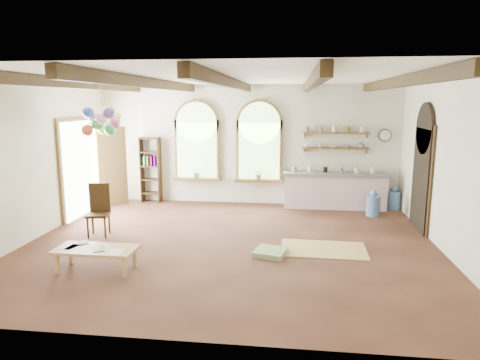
# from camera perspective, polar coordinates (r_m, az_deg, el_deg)

# --- Properties ---
(floor) EXTENTS (8.00, 8.00, 0.00)m
(floor) POSITION_cam_1_polar(r_m,az_deg,el_deg) (8.52, -1.31, -8.51)
(floor) COLOR brown
(floor) RESTS_ON ground
(ceiling_beams) EXTENTS (6.20, 6.80, 0.18)m
(ceiling_beams) POSITION_cam_1_polar(r_m,az_deg,el_deg) (8.06, -1.41, 12.82)
(ceiling_beams) COLOR #31210F
(ceiling_beams) RESTS_ON ceiling
(window_left) EXTENTS (1.30, 0.28, 2.20)m
(window_left) POSITION_cam_1_polar(r_m,az_deg,el_deg) (11.74, -5.75, 4.87)
(window_left) COLOR brown
(window_left) RESTS_ON floor
(window_right) EXTENTS (1.30, 0.28, 2.20)m
(window_right) POSITION_cam_1_polar(r_m,az_deg,el_deg) (11.48, 2.59, 4.79)
(window_right) COLOR brown
(window_right) RESTS_ON floor
(left_doorway) EXTENTS (0.10, 1.90, 2.50)m
(left_doorway) POSITION_cam_1_polar(r_m,az_deg,el_deg) (11.14, -20.48, 1.46)
(left_doorway) COLOR brown
(left_doorway) RESTS_ON floor
(right_doorway) EXTENTS (0.10, 1.30, 2.40)m
(right_doorway) POSITION_cam_1_polar(r_m,az_deg,el_deg) (10.01, 22.98, 0.04)
(right_doorway) COLOR black
(right_doorway) RESTS_ON floor
(kitchen_counter) EXTENTS (2.68, 0.62, 0.94)m
(kitchen_counter) POSITION_cam_1_polar(r_m,az_deg,el_deg) (11.46, 12.48, -1.31)
(kitchen_counter) COLOR beige
(kitchen_counter) RESTS_ON floor
(wall_shelf_lower) EXTENTS (1.70, 0.24, 0.04)m
(wall_shelf_lower) POSITION_cam_1_polar(r_m,az_deg,el_deg) (11.47, 12.60, 4.13)
(wall_shelf_lower) COLOR brown
(wall_shelf_lower) RESTS_ON wall_back
(wall_shelf_upper) EXTENTS (1.70, 0.24, 0.04)m
(wall_shelf_upper) POSITION_cam_1_polar(r_m,az_deg,el_deg) (11.44, 12.68, 6.12)
(wall_shelf_upper) COLOR brown
(wall_shelf_upper) RESTS_ON wall_back
(wall_clock) EXTENTS (0.32, 0.04, 0.32)m
(wall_clock) POSITION_cam_1_polar(r_m,az_deg,el_deg) (11.70, 18.77, 5.67)
(wall_clock) COLOR black
(wall_clock) RESTS_ON wall_back
(bookshelf) EXTENTS (0.53, 0.32, 1.80)m
(bookshelf) POSITION_cam_1_polar(r_m,az_deg,el_deg) (12.08, -11.83, 1.36)
(bookshelf) COLOR #31210F
(bookshelf) RESTS_ON floor
(coffee_table) EXTENTS (1.35, 0.64, 0.38)m
(coffee_table) POSITION_cam_1_polar(r_m,az_deg,el_deg) (7.55, -18.66, -8.91)
(coffee_table) COLOR tan
(coffee_table) RESTS_ON floor
(side_chair) EXTENTS (0.50, 0.50, 1.08)m
(side_chair) POSITION_cam_1_polar(r_m,az_deg,el_deg) (9.43, -18.31, -5.18)
(side_chair) COLOR #31210F
(side_chair) RESTS_ON floor
(floor_mat) EXTENTS (1.63, 1.03, 0.02)m
(floor_mat) POSITION_cam_1_polar(r_m,az_deg,el_deg) (8.36, 11.04, -9.03)
(floor_mat) COLOR tan
(floor_mat) RESTS_ON floor
(floor_cushion) EXTENTS (0.66, 0.66, 0.09)m
(floor_cushion) POSITION_cam_1_polar(r_m,az_deg,el_deg) (7.95, 4.06, -9.58)
(floor_cushion) COLOR gray
(floor_cushion) RESTS_ON floor
(water_jug_a) EXTENTS (0.33, 0.33, 0.64)m
(water_jug_a) POSITION_cam_1_polar(r_m,az_deg,el_deg) (10.95, 17.34, -3.17)
(water_jug_a) COLOR #507BAD
(water_jug_a) RESTS_ON floor
(water_jug_b) EXTENTS (0.32, 0.32, 0.61)m
(water_jug_b) POSITION_cam_1_polar(r_m,az_deg,el_deg) (11.75, 19.83, -2.45)
(water_jug_b) COLOR #507BAD
(water_jug_b) RESTS_ON floor
(balloon_cluster) EXTENTS (0.79, 0.79, 1.15)m
(balloon_cluster) POSITION_cam_1_polar(r_m,az_deg,el_deg) (9.66, -17.96, 7.49)
(balloon_cluster) COLOR silver
(balloon_cluster) RESTS_ON floor
(table_book) EXTENTS (0.25, 0.28, 0.02)m
(table_book) POSITION_cam_1_polar(r_m,az_deg,el_deg) (7.85, -20.73, -7.88)
(table_book) COLOR olive
(table_book) RESTS_ON coffee_table
(tablet) EXTENTS (0.26, 0.29, 0.01)m
(tablet) POSITION_cam_1_polar(r_m,az_deg,el_deg) (7.44, -18.31, -8.78)
(tablet) COLOR black
(tablet) RESTS_ON coffee_table
(potted_plant_left) EXTENTS (0.27, 0.23, 0.30)m
(potted_plant_left) POSITION_cam_1_polar(r_m,az_deg,el_deg) (11.73, -5.79, 1.02)
(potted_plant_left) COLOR #598C4C
(potted_plant_left) RESTS_ON window_left
(potted_plant_right) EXTENTS (0.27, 0.23, 0.30)m
(potted_plant_right) POSITION_cam_1_polar(r_m,az_deg,el_deg) (11.48, 2.52, 0.85)
(potted_plant_right) COLOR #598C4C
(potted_plant_right) RESTS_ON window_right
(shelf_cup_a) EXTENTS (0.12, 0.10, 0.10)m
(shelf_cup_a) POSITION_cam_1_polar(r_m,az_deg,el_deg) (11.41, 8.86, 4.57)
(shelf_cup_a) COLOR white
(shelf_cup_a) RESTS_ON wall_shelf_lower
(shelf_cup_b) EXTENTS (0.10, 0.10, 0.09)m
(shelf_cup_b) POSITION_cam_1_polar(r_m,az_deg,el_deg) (11.43, 10.62, 4.52)
(shelf_cup_b) COLOR beige
(shelf_cup_b) RESTS_ON wall_shelf_lower
(shelf_bowl_a) EXTENTS (0.22, 0.22, 0.05)m
(shelf_bowl_a) POSITION_cam_1_polar(r_m,az_deg,el_deg) (11.46, 12.36, 4.37)
(shelf_bowl_a) COLOR beige
(shelf_bowl_a) RESTS_ON wall_shelf_lower
(shelf_bowl_b) EXTENTS (0.20, 0.20, 0.06)m
(shelf_bowl_b) POSITION_cam_1_polar(r_m,az_deg,el_deg) (11.50, 14.10, 4.33)
(shelf_bowl_b) COLOR #8C664C
(shelf_bowl_b) RESTS_ON wall_shelf_lower
(shelf_vase) EXTENTS (0.18, 0.18, 0.19)m
(shelf_vase) POSITION_cam_1_polar(r_m,az_deg,el_deg) (11.54, 15.85, 4.60)
(shelf_vase) COLOR slate
(shelf_vase) RESTS_ON wall_shelf_lower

